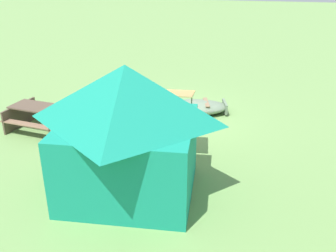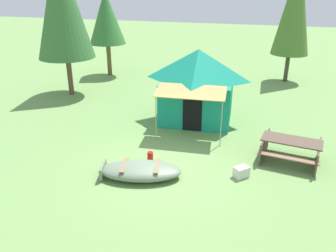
% 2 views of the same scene
% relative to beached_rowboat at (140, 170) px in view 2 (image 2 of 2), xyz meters
% --- Properties ---
extents(ground_plane, '(80.00, 80.00, 0.00)m').
position_rel_beached_rowboat_xyz_m(ground_plane, '(0.58, 0.74, -0.23)').
color(ground_plane, '#6D9651').
extents(beached_rowboat, '(2.74, 1.74, 0.45)m').
position_rel_beached_rowboat_xyz_m(beached_rowboat, '(0.00, 0.00, 0.00)').
color(beached_rowboat, slate).
rests_on(beached_rowboat, ground_plane).
extents(canvas_cabin_tent, '(3.29, 4.02, 3.06)m').
position_rel_beached_rowboat_xyz_m(canvas_cabin_tent, '(0.70, 5.16, 1.35)').
color(canvas_cabin_tent, '#158D73').
rests_on(canvas_cabin_tent, ground_plane).
extents(picnic_table, '(2.13, 1.81, 0.79)m').
position_rel_beached_rowboat_xyz_m(picnic_table, '(4.47, 2.35, 0.26)').
color(picnic_table, brown).
rests_on(picnic_table, ground_plane).
extents(cooler_box, '(0.53, 0.54, 0.35)m').
position_rel_beached_rowboat_xyz_m(cooler_box, '(3.01, 0.87, -0.06)').
color(cooler_box, silver).
rests_on(cooler_box, ground_plane).
extents(fuel_can, '(0.27, 0.27, 0.32)m').
position_rel_beached_rowboat_xyz_m(fuel_can, '(-0.04, 1.08, -0.07)').
color(fuel_can, red).
rests_on(fuel_can, ground_plane).
extents(pine_tree_back_left, '(2.21, 2.21, 5.14)m').
position_rel_beached_rowboat_xyz_m(pine_tree_back_left, '(-6.16, 11.11, 3.31)').
color(pine_tree_back_left, brown).
rests_on(pine_tree_back_left, ground_plane).
extents(pine_tree_back_right, '(2.12, 2.12, 7.01)m').
position_rel_beached_rowboat_xyz_m(pine_tree_back_right, '(4.58, 12.70, 4.07)').
color(pine_tree_back_right, '#474031').
rests_on(pine_tree_back_right, ground_plane).
extents(pine_tree_far_center, '(2.83, 2.83, 7.29)m').
position_rel_beached_rowboat_xyz_m(pine_tree_far_center, '(-6.43, 6.89, 4.38)').
color(pine_tree_far_center, brown).
rests_on(pine_tree_far_center, ground_plane).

